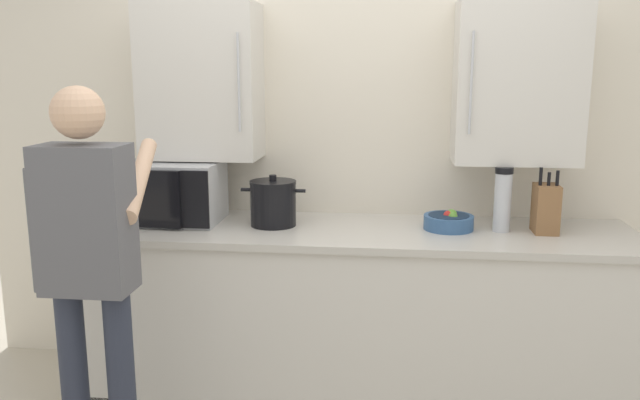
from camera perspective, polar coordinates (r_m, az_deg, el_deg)
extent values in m
cube|color=beige|center=(3.50, 3.29, 5.55)|extent=(4.27, 0.10, 2.63)
cube|color=beige|center=(3.42, -10.58, 10.33)|extent=(0.61, 0.32, 0.79)
cylinder|color=#B7BABF|center=(3.19, -7.27, 10.36)|extent=(0.01, 0.01, 0.48)
cube|color=beige|center=(3.33, 17.23, 9.99)|extent=(0.61, 0.32, 0.79)
cylinder|color=#B7BABF|center=(3.12, 13.36, 10.12)|extent=(0.01, 0.01, 0.48)
cube|color=beige|center=(3.33, 2.71, -10.39)|extent=(2.75, 0.67, 0.87)
cube|color=#BCB7AD|center=(3.19, 2.78, -2.83)|extent=(2.79, 0.71, 0.03)
cube|color=#B7BABF|center=(3.39, -12.96, 0.72)|extent=(0.49, 0.36, 0.31)
cube|color=beige|center=(3.40, -14.10, 0.71)|extent=(0.31, 0.31, 0.25)
cube|color=black|center=(3.16, -11.09, 0.02)|extent=(0.14, 0.01, 0.28)
cube|color=black|center=(3.23, -15.24, 0.10)|extent=(0.35, 0.05, 0.28)
cylinder|color=#B7BABF|center=(3.21, 15.98, -0.22)|extent=(0.08, 0.08, 0.29)
cylinder|color=black|center=(3.19, 16.13, 2.57)|extent=(0.09, 0.09, 0.03)
cylinder|color=black|center=(3.23, -4.20, -0.43)|extent=(0.23, 0.23, 0.21)
cylinder|color=black|center=(3.20, -4.23, 1.58)|extent=(0.23, 0.23, 0.02)
cylinder|color=black|center=(3.20, -4.23, 1.98)|extent=(0.04, 0.04, 0.03)
cylinder|color=black|center=(3.24, -6.64, 0.92)|extent=(0.05, 0.02, 0.02)
cylinder|color=black|center=(3.19, -1.75, 0.82)|extent=(0.05, 0.02, 0.02)
cube|color=brown|center=(3.26, 19.50, -0.75)|extent=(0.11, 0.15, 0.24)
cylinder|color=black|center=(3.20, 19.11, 2.00)|extent=(0.02, 0.02, 0.09)
cylinder|color=black|center=(3.21, 19.76, 1.78)|extent=(0.02, 0.02, 0.06)
cylinder|color=black|center=(3.22, 20.44, 1.84)|extent=(0.02, 0.02, 0.07)
cylinder|color=#335684|center=(3.22, 11.40, -1.96)|extent=(0.24, 0.24, 0.07)
cylinder|color=#192B42|center=(3.21, 11.41, -1.70)|extent=(0.20, 0.20, 0.04)
sphere|color=#5B9333|center=(3.22, 11.66, -1.33)|extent=(0.06, 0.06, 0.06)
sphere|color=orange|center=(3.21, 11.80, -1.46)|extent=(0.04, 0.04, 0.04)
sphere|color=#511E5B|center=(3.22, 11.75, -1.36)|extent=(0.05, 0.05, 0.05)
sphere|color=red|center=(3.21, 11.38, -1.38)|extent=(0.05, 0.05, 0.05)
sphere|color=#5B9333|center=(3.19, 11.79, -1.51)|extent=(0.05, 0.05, 0.05)
cylinder|color=#282D3D|center=(2.90, -21.02, -15.20)|extent=(0.11, 0.11, 0.82)
cylinder|color=#282D3D|center=(2.81, -17.26, -15.75)|extent=(0.11, 0.11, 0.82)
cube|color=#56565B|center=(2.62, -20.17, -1.63)|extent=(0.34, 0.20, 0.58)
sphere|color=#DBAD89|center=(2.56, -20.81, 7.32)|extent=(0.20, 0.20, 0.20)
cylinder|color=#DBAD89|center=(2.78, -15.82, 1.89)|extent=(0.18, 0.56, 0.28)
cylinder|color=#56565B|center=(2.72, -23.87, -2.50)|extent=(0.07, 0.07, 0.49)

